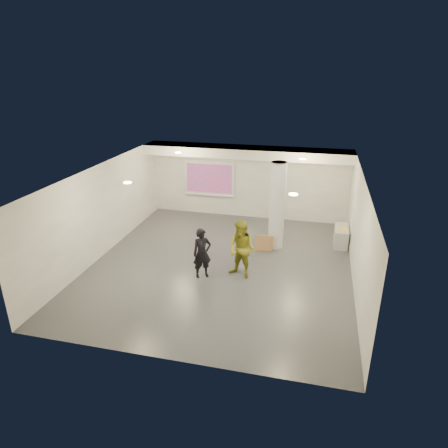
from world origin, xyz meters
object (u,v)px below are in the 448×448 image
(column, at_px, (277,206))
(credenza, at_px, (341,236))
(man, at_px, (242,250))
(projection_screen, at_px, (209,179))
(woman, at_px, (202,253))

(column, relative_size, credenza, 2.71)
(column, relative_size, man, 1.70)
(column, distance_m, projection_screen, 4.08)
(credenza, relative_size, man, 0.63)
(credenza, relative_size, woman, 0.72)
(credenza, bearing_deg, column, -161.79)
(column, distance_m, woman, 3.31)
(column, relative_size, woman, 1.96)
(man, bearing_deg, projection_screen, 135.23)
(projection_screen, height_order, man, projection_screen)
(column, relative_size, projection_screen, 1.43)
(woman, xyz_separation_m, man, (1.13, 0.29, 0.12))
(woman, bearing_deg, column, 21.52)
(column, height_order, man, column)
(column, xyz_separation_m, credenza, (2.22, 0.71, -1.18))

